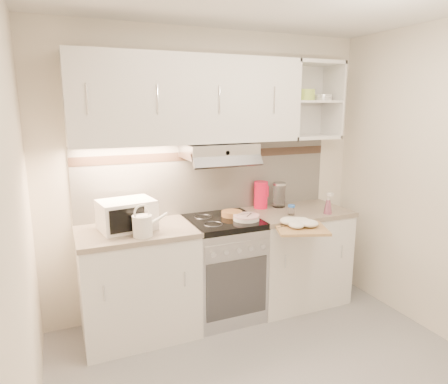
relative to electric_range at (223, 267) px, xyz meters
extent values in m
cube|color=silver|center=(0.00, 0.30, 0.80)|extent=(3.00, 0.04, 2.50)
cube|color=silver|center=(-1.50, -1.10, 0.80)|extent=(0.04, 2.80, 2.50)
cube|color=silver|center=(0.00, 0.29, 0.77)|extent=(2.40, 0.02, 0.64)
cube|color=#3D2B21|center=(0.00, 0.28, 0.97)|extent=(2.40, 0.01, 0.08)
cube|color=white|center=(-0.25, 0.13, 1.45)|extent=(1.90, 0.34, 0.70)
cube|color=white|center=(0.95, 0.13, 1.45)|extent=(0.50, 0.34, 0.70)
cylinder|color=#ABCF4F|center=(0.87, 0.13, 1.50)|extent=(0.19, 0.19, 0.10)
cylinder|color=silver|center=(1.07, 0.13, 1.48)|extent=(0.18, 0.18, 0.06)
cube|color=#B7B7BC|center=(0.00, 0.10, 1.03)|extent=(0.60, 0.40, 0.12)
cube|color=white|center=(-0.75, 0.00, -0.02)|extent=(0.90, 0.60, 0.86)
cube|color=gray|center=(-0.75, 0.00, 0.43)|extent=(0.92, 0.62, 0.04)
cube|color=white|center=(0.75, 0.00, -0.02)|extent=(0.90, 0.60, 0.86)
cube|color=gray|center=(0.75, 0.00, 0.43)|extent=(0.92, 0.62, 0.04)
cube|color=#B7B7BC|center=(0.00, 0.00, -0.03)|extent=(0.60, 0.58, 0.85)
cube|color=black|center=(0.00, 0.00, 0.42)|extent=(0.60, 0.60, 0.05)
cube|color=white|center=(-0.81, 0.03, 0.57)|extent=(0.45, 0.36, 0.23)
cube|color=black|center=(-0.81, -0.12, 0.57)|extent=(0.27, 0.05, 0.18)
cylinder|color=white|center=(-0.73, -0.19, 0.53)|extent=(0.15, 0.15, 0.16)
cone|color=white|center=(-0.62, -0.17, 0.55)|extent=(0.21, 0.08, 0.12)
torus|color=white|center=(-0.73, -0.19, 0.63)|extent=(0.13, 0.04, 0.13)
cylinder|color=silver|center=(0.17, -0.11, 0.46)|extent=(0.22, 0.22, 0.01)
cylinder|color=silver|center=(0.17, -0.11, 0.47)|extent=(0.22, 0.22, 0.01)
cylinder|color=silver|center=(0.17, -0.11, 0.48)|extent=(0.22, 0.22, 0.01)
cube|color=silver|center=(0.17, -0.11, 0.49)|extent=(0.14, 0.06, 0.01)
cylinder|color=#A68B39|center=(0.10, 0.05, 0.47)|extent=(0.18, 0.18, 0.05)
cylinder|color=#F40F39|center=(0.47, 0.20, 0.58)|extent=(0.13, 0.13, 0.26)
cube|color=#F40F39|center=(0.54, 0.19, 0.61)|extent=(0.02, 0.03, 0.11)
cylinder|color=silver|center=(0.65, 0.17, 0.56)|extent=(0.12, 0.12, 0.21)
cylinder|color=#B7B7BC|center=(0.65, 0.17, 0.67)|extent=(0.12, 0.12, 0.02)
cylinder|color=white|center=(0.61, -0.12, 0.48)|extent=(0.06, 0.06, 0.07)
cylinder|color=blue|center=(0.61, -0.12, 0.53)|extent=(0.06, 0.06, 0.02)
cone|color=pink|center=(0.93, -0.22, 0.51)|extent=(0.08, 0.08, 0.13)
cube|color=tan|center=(0.51, -0.43, 0.42)|extent=(0.50, 0.48, 0.02)
camera|label=1|loc=(-1.30, -3.04, 1.41)|focal=32.00mm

